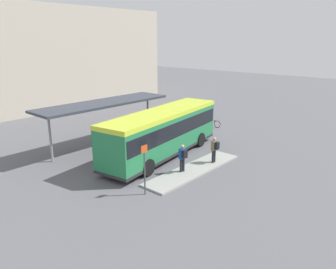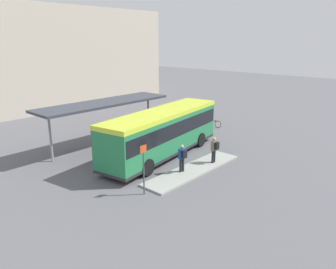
% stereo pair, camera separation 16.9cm
% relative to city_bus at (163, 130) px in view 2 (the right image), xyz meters
% --- Properties ---
extents(ground_plane, '(120.00, 120.00, 0.00)m').
position_rel_city_bus_xyz_m(ground_plane, '(-0.01, -0.00, -1.93)').
color(ground_plane, '#5B5B60').
extents(curb_island, '(7.94, 1.80, 0.12)m').
position_rel_city_bus_xyz_m(curb_island, '(-0.73, -3.34, -1.87)').
color(curb_island, '#9E9E99').
rests_on(curb_island, ground_plane).
extents(city_bus, '(11.46, 4.21, 3.32)m').
position_rel_city_bus_xyz_m(city_bus, '(0.00, 0.00, 0.00)').
color(city_bus, '#237A47').
rests_on(city_bus, ground_plane).
extents(pedestrian_waiting, '(0.47, 0.50, 1.77)m').
position_rel_city_bus_xyz_m(pedestrian_waiting, '(-1.56, -3.10, -0.80)').
color(pedestrian_waiting, '#232328').
rests_on(pedestrian_waiting, curb_island).
extents(pedestrian_companion, '(0.44, 0.45, 1.77)m').
position_rel_city_bus_xyz_m(pedestrian_companion, '(1.10, -3.67, -0.80)').
color(pedestrian_companion, '#232328').
rests_on(pedestrian_companion, curb_island).
extents(bicycle_red, '(0.48, 1.61, 0.70)m').
position_rel_city_bus_xyz_m(bicycle_red, '(9.23, 1.90, -1.58)').
color(bicycle_red, black).
rests_on(bicycle_red, ground_plane).
extents(bicycle_orange, '(0.48, 1.66, 0.72)m').
position_rel_city_bus_xyz_m(bicycle_orange, '(8.93, 2.74, -1.57)').
color(bicycle_orange, black).
rests_on(bicycle_orange, ground_plane).
extents(bicycle_yellow, '(0.48, 1.61, 0.70)m').
position_rel_city_bus_xyz_m(bicycle_yellow, '(9.30, 3.59, -1.58)').
color(bicycle_yellow, black).
rests_on(bicycle_yellow, ground_plane).
extents(station_shelter, '(10.95, 2.86, 3.52)m').
position_rel_city_bus_xyz_m(station_shelter, '(-1.24, 4.92, 1.45)').
color(station_shelter, '#383D47').
rests_on(station_shelter, ground_plane).
extents(potted_planter_near_shelter, '(1.02, 1.02, 1.50)m').
position_rel_city_bus_xyz_m(potted_planter_near_shelter, '(3.65, 2.65, -1.15)').
color(potted_planter_near_shelter, slate).
rests_on(potted_planter_near_shelter, ground_plane).
extents(platform_sign, '(0.44, 0.08, 2.80)m').
position_rel_city_bus_xyz_m(platform_sign, '(-5.16, -3.39, -0.37)').
color(platform_sign, '#4C4C51').
rests_on(platform_sign, ground_plane).
extents(station_building, '(29.15, 15.98, 11.91)m').
position_rel_city_bus_xyz_m(station_building, '(5.13, 27.06, 4.02)').
color(station_building, '#BCB29E').
rests_on(station_building, ground_plane).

